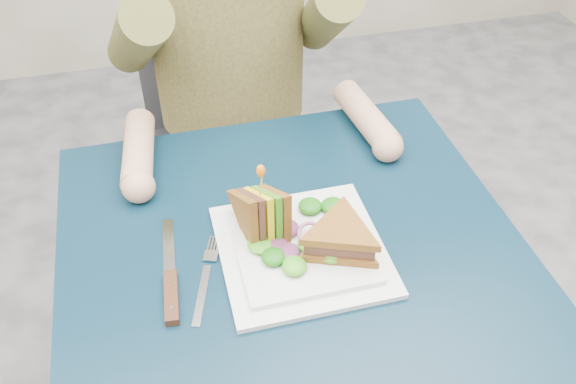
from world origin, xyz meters
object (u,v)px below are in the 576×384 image
object	(u,v)px
plate	(302,249)
knife	(171,287)
table	(295,285)
chair	(229,116)
sandwich_upright	(262,215)
sandwich_flat	(340,238)
fork	(205,281)

from	to	relation	value
plate	knife	distance (m)	0.21
table	knife	world-z (taller)	knife
chair	sandwich_upright	xyz separation A→B (m)	(-0.04, -0.64, 0.24)
table	sandwich_flat	world-z (taller)	sandwich_flat
sandwich_upright	knife	distance (m)	0.18
table	sandwich_upright	distance (m)	0.15
sandwich_flat	fork	distance (m)	0.22
plate	chair	bearing A→B (deg)	90.86
sandwich_upright	knife	size ratio (longest dim) A/B	0.67
fork	knife	xyz separation A→B (m)	(-0.05, -0.00, 0.00)
knife	chair	bearing A→B (deg)	74.14
table	sandwich_flat	distance (m)	0.14
chair	sandwich_flat	distance (m)	0.75
sandwich_flat	knife	bearing A→B (deg)	-179.94
sandwich_flat	knife	world-z (taller)	sandwich_flat
table	chair	xyz separation A→B (m)	(0.00, 0.68, -0.11)
table	fork	distance (m)	0.17
sandwich_flat	sandwich_upright	xyz separation A→B (m)	(-0.11, 0.07, 0.01)
sandwich_upright	knife	world-z (taller)	sandwich_upright
table	plate	bearing A→B (deg)	-4.30
knife	sandwich_flat	bearing A→B (deg)	0.06
table	sandwich_upright	xyz separation A→B (m)	(-0.04, 0.04, 0.13)
plate	table	bearing A→B (deg)	175.70
plate	sandwich_upright	xyz separation A→B (m)	(-0.05, 0.04, 0.05)
chair	fork	xyz separation A→B (m)	(-0.15, -0.71, 0.19)
chair	table	bearing A→B (deg)	-90.00
table	chair	world-z (taller)	chair
table	chair	bearing A→B (deg)	90.00
plate	fork	size ratio (longest dim) A/B	1.49
fork	plate	bearing A→B (deg)	7.81
sandwich_flat	knife	size ratio (longest dim) A/B	0.83
sandwich_flat	chair	bearing A→B (deg)	95.26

